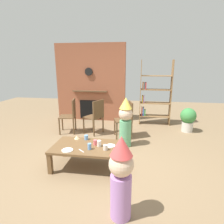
# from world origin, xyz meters

# --- Properties ---
(ground_plane) EXTENTS (12.00, 12.00, 0.00)m
(ground_plane) POSITION_xyz_m (0.00, 0.00, 0.00)
(ground_plane) COLOR #846B4C
(brick_fireplace_feature) EXTENTS (2.20, 0.28, 2.40)m
(brick_fireplace_feature) POSITION_xyz_m (-0.87, 2.60, 1.19)
(brick_fireplace_feature) COLOR #935138
(brick_fireplace_feature) RESTS_ON ground_plane
(bookshelf) EXTENTS (0.90, 0.28, 1.90)m
(bookshelf) POSITION_xyz_m (1.07, 2.40, 0.87)
(bookshelf) COLOR olive
(bookshelf) RESTS_ON ground_plane
(coffee_table) EXTENTS (1.15, 0.71, 0.40)m
(coffee_table) POSITION_xyz_m (-0.21, -0.30, 0.34)
(coffee_table) COLOR brown
(coffee_table) RESTS_ON ground_plane
(paper_cup_near_left) EXTENTS (0.08, 0.08, 0.09)m
(paper_cup_near_left) POSITION_xyz_m (0.16, -0.41, 0.44)
(paper_cup_near_left) COLOR silver
(paper_cup_near_left) RESTS_ON coffee_table
(paper_cup_near_right) EXTENTS (0.06, 0.06, 0.10)m
(paper_cup_near_right) POSITION_xyz_m (-0.10, -0.43, 0.45)
(paper_cup_near_right) COLOR #669EE0
(paper_cup_near_right) RESTS_ON coffee_table
(paper_cup_center) EXTENTS (0.07, 0.07, 0.11)m
(paper_cup_center) POSITION_xyz_m (0.03, -0.29, 0.45)
(paper_cup_center) COLOR silver
(paper_cup_center) RESTS_ON coffee_table
(paper_cup_far_left) EXTENTS (0.07, 0.07, 0.09)m
(paper_cup_far_left) POSITION_xyz_m (-0.05, -0.24, 0.45)
(paper_cup_far_left) COLOR #E5666B
(paper_cup_far_left) RESTS_ON coffee_table
(paper_cup_far_right) EXTENTS (0.07, 0.07, 0.09)m
(paper_cup_far_right) POSITION_xyz_m (-0.28, -0.04, 0.44)
(paper_cup_far_right) COLOR #669EE0
(paper_cup_far_right) RESTS_ON coffee_table
(paper_plate_front) EXTENTS (0.19, 0.19, 0.01)m
(paper_plate_front) POSITION_xyz_m (-0.45, -0.53, 0.41)
(paper_plate_front) COLOR white
(paper_plate_front) RESTS_ON coffee_table
(paper_plate_rear) EXTENTS (0.17, 0.17, 0.01)m
(paper_plate_rear) POSITION_xyz_m (0.22, -0.25, 0.41)
(paper_plate_rear) COLOR white
(paper_plate_rear) RESTS_ON coffee_table
(birthday_cake_slice) EXTENTS (0.10, 0.10, 0.06)m
(birthday_cake_slice) POSITION_xyz_m (-0.47, -0.02, 0.43)
(birthday_cake_slice) COLOR #EAC68C
(birthday_cake_slice) RESTS_ON coffee_table
(table_fork) EXTENTS (0.12, 0.11, 0.01)m
(table_fork) POSITION_xyz_m (-0.22, -0.51, 0.40)
(table_fork) COLOR silver
(table_fork) RESTS_ON coffee_table
(child_with_cone_hat) EXTENTS (0.29, 0.29, 1.03)m
(child_with_cone_hat) POSITION_xyz_m (0.52, -1.34, 0.55)
(child_with_cone_hat) COLOR #B27FCC
(child_with_cone_hat) RESTS_ON ground_plane
(child_in_pink) EXTENTS (0.30, 0.30, 1.10)m
(child_in_pink) POSITION_xyz_m (0.40, 0.69, 0.58)
(child_in_pink) COLOR #66B27F
(child_in_pink) RESTS_ON ground_plane
(dining_chair_left) EXTENTS (0.47, 0.47, 0.90)m
(dining_chair_left) POSITION_xyz_m (-1.09, 1.31, 0.51)
(dining_chair_left) COLOR brown
(dining_chair_left) RESTS_ON ground_plane
(dining_chair_middle) EXTENTS (0.54, 0.54, 0.90)m
(dining_chair_middle) POSITION_xyz_m (-0.41, 1.31, 0.51)
(dining_chair_middle) COLOR brown
(dining_chair_middle) RESTS_ON ground_plane
(dining_chair_right) EXTENTS (0.49, 0.49, 0.90)m
(dining_chair_right) POSITION_xyz_m (0.39, 1.21, 0.51)
(dining_chair_right) COLOR brown
(dining_chair_right) RESTS_ON ground_plane
(potted_plant_tall) EXTENTS (0.41, 0.41, 0.65)m
(potted_plant_tall) POSITION_xyz_m (1.99, 1.84, 0.37)
(potted_plant_tall) COLOR beige
(potted_plant_tall) RESTS_ON ground_plane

